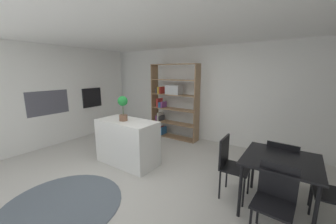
% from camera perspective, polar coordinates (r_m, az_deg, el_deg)
% --- Properties ---
extents(ground_plane, '(10.03, 10.03, 0.00)m').
position_cam_1_polar(ground_plane, '(3.87, -8.95, -18.16)').
color(ground_plane, beige).
extents(ceiling_slab, '(7.28, 5.33, 0.06)m').
position_cam_1_polar(ceiling_slab, '(3.44, -10.44, 23.39)').
color(ceiling_slab, white).
rests_on(ceiling_slab, ground_plane).
extents(back_partition, '(7.28, 0.06, 2.59)m').
position_cam_1_polar(back_partition, '(5.60, 9.52, 5.16)').
color(back_partition, white).
rests_on(back_partition, ground_plane).
extents(tall_cabinet_run_left, '(0.63, 4.80, 2.59)m').
position_cam_1_polar(tall_cabinet_run_left, '(6.14, -32.20, 4.10)').
color(tall_cabinet_run_left, white).
rests_on(tall_cabinet_run_left, ground_plane).
extents(cabinet_niche_splashback, '(0.01, 1.01, 0.61)m').
position_cam_1_polar(cabinet_niche_splashback, '(5.83, -31.60, 2.31)').
color(cabinet_niche_splashback, '#4C4C56').
rests_on(cabinet_niche_splashback, ground_plane).
extents(built_in_oven, '(0.06, 0.61, 0.57)m').
position_cam_1_polar(built_in_oven, '(6.42, -21.33, 3.98)').
color(built_in_oven, black).
rests_on(built_in_oven, ground_plane).
extents(kitchen_island, '(1.29, 0.64, 0.93)m').
position_cam_1_polar(kitchen_island, '(4.25, -11.76, -8.55)').
color(kitchen_island, white).
rests_on(kitchen_island, ground_plane).
extents(potted_plant_on_island, '(0.20, 0.20, 0.51)m').
position_cam_1_polar(potted_plant_on_island, '(4.06, -13.05, 1.72)').
color(potted_plant_on_island, brown).
rests_on(potted_plant_on_island, kitchen_island).
extents(open_bookshelf, '(1.45, 0.33, 2.13)m').
position_cam_1_polar(open_bookshelf, '(5.68, 0.97, 2.98)').
color(open_bookshelf, '#997551').
rests_on(open_bookshelf, ground_plane).
extents(foreground_floor_rug, '(1.68, 1.68, 0.01)m').
position_cam_1_polar(foreground_floor_rug, '(3.52, -28.45, -22.74)').
color(foreground_floor_rug, slate).
rests_on(foreground_floor_rug, ground_plane).
extents(dining_table, '(0.92, 0.93, 0.79)m').
position_cam_1_polar(dining_table, '(3.09, 30.04, -13.19)').
color(dining_table, black).
rests_on(dining_table, ground_plane).
extents(dining_chair_far, '(0.46, 0.47, 0.87)m').
position_cam_1_polar(dining_chair_far, '(3.61, 30.34, -12.61)').
color(dining_chair_far, black).
rests_on(dining_chair_far, ground_plane).
extents(dining_chair_island_side, '(0.42, 0.43, 0.94)m').
position_cam_1_polar(dining_chair_island_side, '(3.24, 17.59, -13.57)').
color(dining_chair_island_side, black).
rests_on(dining_chair_island_side, ground_plane).
extents(dining_chair_near, '(0.44, 0.43, 0.88)m').
position_cam_1_polar(dining_chair_near, '(2.73, 28.81, -20.57)').
color(dining_chair_near, black).
rests_on(dining_chair_near, ground_plane).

